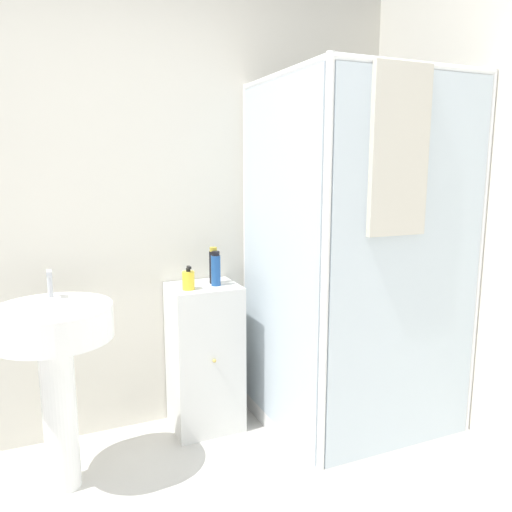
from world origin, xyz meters
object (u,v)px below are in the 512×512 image
(shampoo_bottle_tall_black, at_px, (214,266))
(sink, at_px, (55,350))
(soap_dispenser, at_px, (188,280))
(shampoo_bottle_blue, at_px, (216,269))

(shampoo_bottle_tall_black, bearing_deg, sink, -160.72)
(soap_dispenser, height_order, shampoo_bottle_tall_black, shampoo_bottle_tall_black)
(sink, xyz_separation_m, soap_dispenser, (0.68, 0.21, 0.21))
(sink, xyz_separation_m, shampoo_bottle_tall_black, (0.85, 0.30, 0.26))
(sink, relative_size, soap_dispenser, 7.74)
(soap_dispenser, relative_size, shampoo_bottle_tall_black, 0.63)
(sink, height_order, shampoo_bottle_blue, shampoo_bottle_blue)
(shampoo_bottle_tall_black, relative_size, shampoo_bottle_blue, 1.07)
(shampoo_bottle_tall_black, bearing_deg, soap_dispenser, -152.64)
(soap_dispenser, xyz_separation_m, shampoo_bottle_blue, (0.16, 0.03, 0.04))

